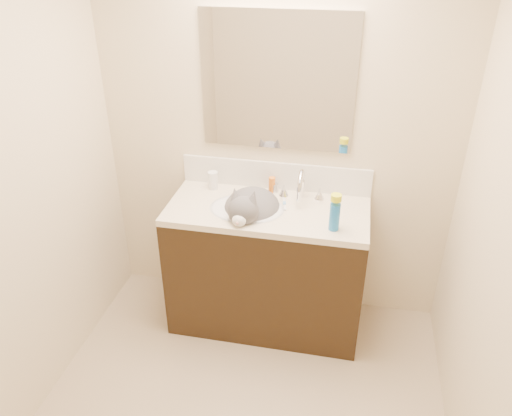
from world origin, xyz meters
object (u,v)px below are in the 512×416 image
at_px(pill_bottle, 213,180).
at_px(silver_jar, 274,188).
at_px(faucet, 301,188).
at_px(cat, 251,210).
at_px(vanity_cabinet, 267,269).
at_px(basin, 247,218).
at_px(amber_bottle, 272,185).
at_px(spray_can, 335,217).

relative_size(pill_bottle, silver_jar, 2.04).
relative_size(faucet, cat, 0.57).
bearing_deg(vanity_cabinet, basin, -165.96).
bearing_deg(amber_bottle, silver_jar, 30.22).
bearing_deg(silver_jar, cat, -112.89).
xyz_separation_m(vanity_cabinet, basin, (-0.12, -0.03, 0.38)).
relative_size(cat, pill_bottle, 4.33).
xyz_separation_m(pill_bottle, silver_jar, (0.39, 0.03, -0.03)).
distance_m(vanity_cabinet, cat, 0.45).
height_order(cat, spray_can, cat).
bearing_deg(basin, cat, 9.31).
bearing_deg(spray_can, amber_bottle, 138.40).
relative_size(faucet, pill_bottle, 2.46).
relative_size(basin, faucet, 1.61).
bearing_deg(vanity_cabinet, spray_can, -22.01).
bearing_deg(vanity_cabinet, pill_bottle, 154.84).
relative_size(cat, amber_bottle, 4.81).
height_order(vanity_cabinet, amber_bottle, amber_bottle).
height_order(faucet, amber_bottle, faucet).
distance_m(basin, spray_can, 0.56).
bearing_deg(cat, amber_bottle, 74.15).
bearing_deg(vanity_cabinet, cat, -164.88).
xyz_separation_m(vanity_cabinet, silver_jar, (0.00, 0.21, 0.48)).
distance_m(basin, amber_bottle, 0.28).
xyz_separation_m(vanity_cabinet, faucet, (0.18, 0.14, 0.54)).
distance_m(vanity_cabinet, pill_bottle, 0.66).
bearing_deg(vanity_cabinet, faucet, 37.29).
bearing_deg(basin, silver_jar, 62.98).
height_order(basin, amber_bottle, amber_bottle).
relative_size(amber_bottle, spray_can, 0.65).
bearing_deg(amber_bottle, cat, -110.67).
bearing_deg(cat, basin, -165.87).
bearing_deg(spray_can, vanity_cabinet, 157.99).
xyz_separation_m(vanity_cabinet, pill_bottle, (-0.39, 0.18, 0.51)).
bearing_deg(amber_bottle, basin, -115.12).
bearing_deg(silver_jar, pill_bottle, -175.62).
bearing_deg(spray_can, basin, 165.77).
bearing_deg(cat, pill_bottle, 149.12).
bearing_deg(amber_bottle, faucet, -19.17).
bearing_deg(faucet, spray_can, -53.54).
height_order(basin, faucet, faucet).
relative_size(faucet, silver_jar, 5.02).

